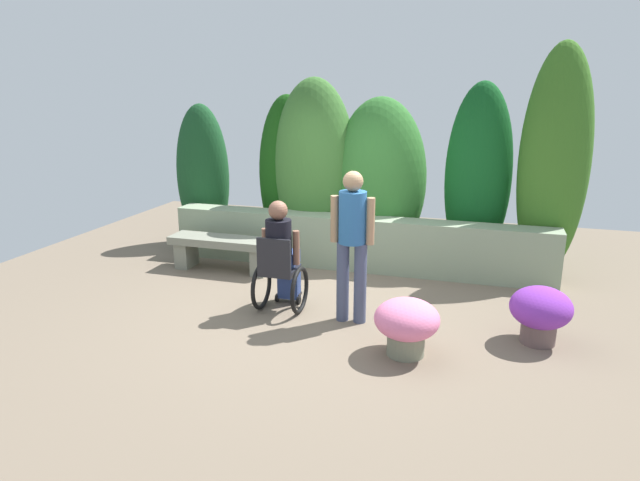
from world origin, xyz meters
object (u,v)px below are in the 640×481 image
person_in_wheelchair (281,260)px  flower_pot_terracotta_by_wall (540,312)px  stone_bench (223,248)px  flower_pot_purple_near (407,323)px  person_standing_companion (352,237)px

person_in_wheelchair → flower_pot_terracotta_by_wall: (2.86, -0.06, -0.28)m
stone_bench → flower_pot_purple_near: bearing=-29.2°
person_in_wheelchair → flower_pot_terracotta_by_wall: size_ratio=2.13×
stone_bench → person_standing_companion: size_ratio=0.91×
stone_bench → person_in_wheelchair: 1.77m
flower_pot_purple_near → stone_bench: bearing=147.5°
flower_pot_purple_near → flower_pot_terracotta_by_wall: flower_pot_terracotta_by_wall is taller
stone_bench → flower_pot_terracotta_by_wall: flower_pot_terracotta_by_wall is taller
person_in_wheelchair → person_standing_companion: 0.95m
person_in_wheelchair → stone_bench: bearing=139.8°
person_in_wheelchair → person_standing_companion: person_standing_companion is taller
stone_bench → person_in_wheelchair: person_in_wheelchair is taller
person_in_wheelchair → flower_pot_purple_near: bearing=-24.2°
stone_bench → flower_pot_purple_near: flower_pot_purple_near is taller
stone_bench → flower_pot_terracotta_by_wall: 4.35m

